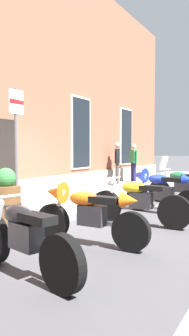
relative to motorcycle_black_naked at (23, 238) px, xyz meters
name	(u,v)px	position (x,y,z in m)	size (l,w,h in m)	color
ground_plane	(78,219)	(3.12, 1.19, -0.47)	(140.00, 140.00, 0.00)	#38383A
sidewalk	(36,211)	(3.12, 2.36, -0.40)	(29.20, 2.34, 0.15)	slate
motorcycle_black_naked	(23,238)	(0.00, 0.00, 0.00)	(0.76, 2.03, 0.93)	black
motorcycle_orange_sport	(85,211)	(1.53, 0.05, 0.07)	(0.62, 2.05, 0.99)	black
motorcycle_yellow_naked	(138,202)	(3.20, -0.18, 0.01)	(0.62, 2.13, 0.95)	black
motorcycle_blue_sport	(159,189)	(4.63, -0.14, 0.11)	(0.67, 1.97, 1.07)	black
motorcycle_green_touring	(185,185)	(6.21, -0.36, 0.08)	(0.74, 2.00, 1.33)	black
pedestrian_dark_jacket	(117,160)	(9.09, 3.10, 0.61)	(0.62, 0.40, 1.66)	#38332D
pedestrian_striped_shirt	(134,161)	(10.07, 2.81, 0.58)	(0.41, 0.48, 1.61)	#1E1E4C
parking_sign	(16,137)	(1.71, 1.66, 1.30)	(0.36, 0.07, 2.51)	#4C4C51
barrel_planter	(6,199)	(1.59, 1.83, 0.13)	(0.59, 0.59, 1.03)	brown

